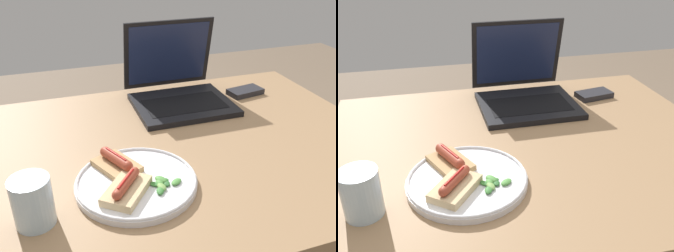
# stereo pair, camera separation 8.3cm
# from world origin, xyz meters

# --- Properties ---
(desk) EXTENTS (1.10, 0.86, 0.75)m
(desk) POSITION_xyz_m (0.00, 0.00, 0.68)
(desk) COLOR #93704C
(desk) RESTS_ON ground_plane
(laptop) EXTENTS (0.31, 0.31, 0.26)m
(laptop) POSITION_xyz_m (0.06, 0.27, 0.80)
(laptop) COLOR black
(laptop) RESTS_ON desk
(plate) EXTENTS (0.28, 0.28, 0.02)m
(plate) POSITION_xyz_m (-0.19, -0.14, 0.76)
(plate) COLOR silver
(plate) RESTS_ON desk
(sausage_toast_left) EXTENTS (0.12, 0.13, 0.04)m
(sausage_toast_left) POSITION_xyz_m (-0.22, -0.08, 0.78)
(sausage_toast_left) COLOR tan
(sausage_toast_left) RESTS_ON plate
(sausage_toast_middle) EXTENTS (0.13, 0.14, 0.04)m
(sausage_toast_middle) POSITION_xyz_m (-0.22, -0.19, 0.78)
(sausage_toast_middle) COLOR #D6B784
(sausage_toast_middle) RESTS_ON plate
(salad_pile) EXTENTS (0.08, 0.07, 0.01)m
(salad_pile) POSITION_xyz_m (-0.14, -0.18, 0.77)
(salad_pile) COLOR #387A33
(salad_pile) RESTS_ON plate
(drinking_glass) EXTENTS (0.08, 0.08, 0.10)m
(drinking_glass) POSITION_xyz_m (-0.41, -0.20, 0.81)
(drinking_glass) COLOR silver
(drinking_glass) RESTS_ON desk
(external_drive) EXTENTS (0.13, 0.09, 0.02)m
(external_drive) POSITION_xyz_m (0.31, 0.25, 0.76)
(external_drive) COLOR #232328
(external_drive) RESTS_ON desk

